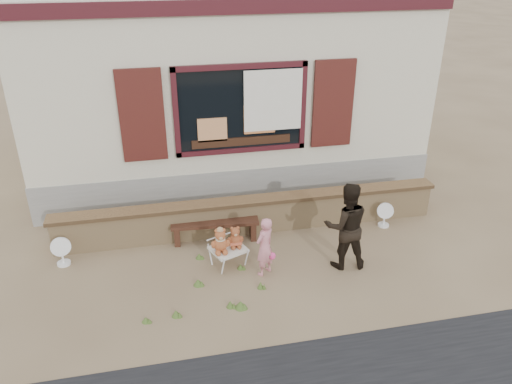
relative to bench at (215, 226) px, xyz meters
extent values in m
plane|color=brown|center=(0.71, -0.80, -0.29)|extent=(80.00, 80.00, 0.00)
cube|color=#B0A68E|center=(0.71, 3.70, 2.11)|extent=(8.00, 5.00, 3.20)
cube|color=gray|center=(0.71, 3.70, 0.11)|extent=(8.04, 5.04, 0.80)
cube|color=black|center=(0.71, 1.17, 1.76)|extent=(2.30, 0.04, 1.50)
cube|color=#3D1117|center=(0.71, 1.15, 2.56)|extent=(2.50, 0.08, 0.10)
cube|color=#3D1117|center=(0.71, 1.15, 0.96)|extent=(2.50, 0.08, 0.10)
cube|color=#3D1117|center=(-0.49, 1.15, 1.76)|extent=(0.10, 0.08, 1.70)
cube|color=#3D1117|center=(1.91, 1.15, 1.76)|extent=(0.10, 0.08, 1.70)
cube|color=#3D1013|center=(-1.09, 1.14, 1.76)|extent=(0.80, 0.07, 1.70)
cube|color=#3D1013|center=(2.51, 1.14, 1.76)|extent=(0.80, 0.07, 1.70)
cube|color=silver|center=(1.31, 1.10, 1.91)|extent=(1.10, 0.02, 1.15)
cube|color=#3D1117|center=(0.71, 1.18, 3.56)|extent=(8.00, 0.12, 0.25)
cube|color=black|center=(0.71, 1.14, 1.14)|extent=(1.90, 0.06, 0.16)
cube|color=tan|center=(0.16, 1.14, 1.41)|extent=(0.55, 0.06, 0.45)
cube|color=#E08447|center=(1.06, 1.14, 1.56)|extent=(0.60, 0.06, 0.55)
cube|color=tan|center=(0.71, 0.20, 0.01)|extent=(7.00, 0.30, 0.60)
cube|color=brown|center=(0.71, 0.20, 0.34)|extent=(7.10, 0.36, 0.07)
cube|color=#321B11|center=(0.00, 0.00, 0.08)|extent=(1.57, 0.44, 0.06)
cube|color=#321B11|center=(-0.68, 0.05, -0.13)|extent=(0.12, 0.30, 0.33)
cube|color=#321B11|center=(0.68, -0.05, -0.13)|extent=(0.12, 0.30, 0.33)
cube|color=silver|center=(0.11, -0.81, 0.02)|extent=(0.67, 0.64, 0.04)
cylinder|color=silver|center=(-0.03, -1.09, -0.15)|extent=(0.03, 0.03, 0.29)
cylinder|color=silver|center=(0.39, -0.92, -0.15)|extent=(0.03, 0.03, 0.29)
cylinder|color=silver|center=(-0.18, -0.70, -0.15)|extent=(0.03, 0.03, 0.29)
cylinder|color=silver|center=(0.24, -0.54, -0.15)|extent=(0.03, 0.03, 0.29)
imported|color=pink|center=(0.64, -1.16, 0.22)|extent=(0.44, 0.42, 1.02)
imported|color=black|center=(1.98, -1.20, 0.46)|extent=(0.79, 0.66, 1.49)
cylinder|color=white|center=(-2.59, -0.22, -0.27)|extent=(0.22, 0.22, 0.04)
cylinder|color=white|center=(-2.59, -0.22, -0.13)|extent=(0.04, 0.04, 0.28)
cylinder|color=white|center=(-2.59, -0.22, 0.07)|extent=(0.34, 0.18, 0.33)
cylinder|color=white|center=(3.19, -0.16, -0.27)|extent=(0.21, 0.21, 0.04)
cylinder|color=white|center=(3.19, -0.16, -0.14)|extent=(0.03, 0.03, 0.27)
cylinder|color=white|center=(3.19, -0.16, 0.05)|extent=(0.32, 0.22, 0.31)
cone|color=#455F26|center=(-0.04, -1.89, -0.23)|extent=(0.11, 0.11, 0.11)
cone|color=#455F26|center=(-0.35, -0.52, -0.24)|extent=(0.12, 0.12, 0.10)
cone|color=#455F26|center=(0.28, -0.97, -0.24)|extent=(0.11, 0.11, 0.09)
cone|color=#455F26|center=(0.49, -1.54, -0.23)|extent=(0.10, 0.10, 0.12)
cone|color=#455F26|center=(-1.27, -1.96, -0.25)|extent=(0.12, 0.12, 0.08)
cone|color=#455F26|center=(-0.84, -1.93, -0.24)|extent=(0.13, 0.13, 0.11)
cone|color=#455F26|center=(-0.45, -1.26, -0.23)|extent=(0.15, 0.15, 0.11)
cone|color=#455F26|center=(0.10, -1.94, -0.23)|extent=(0.18, 0.18, 0.12)
camera|label=1|loc=(-0.88, -7.66, 4.53)|focal=35.00mm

